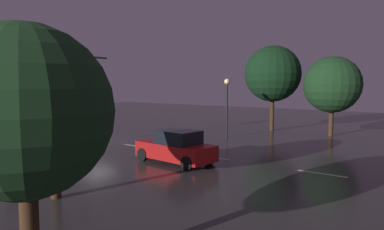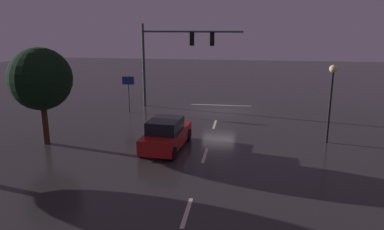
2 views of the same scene
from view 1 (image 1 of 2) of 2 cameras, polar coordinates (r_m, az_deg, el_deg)
ground_plane at (r=26.39m, az=-15.22°, el=-3.98°), size 80.00×80.00×0.00m
traffic_signal_assembly at (r=24.71m, az=-23.37°, el=6.05°), size 7.99×0.47×6.66m
lane_dash_far at (r=23.40m, az=-9.15°, el=-4.99°), size 0.16×2.20×0.01m
lane_dash_mid at (r=19.62m, az=3.24°, el=-6.88°), size 0.16×2.20×0.01m
lane_dash_near at (r=17.14m, az=20.43°, el=-8.94°), size 0.16×2.20×0.01m
stop_bar at (r=27.98m, az=-17.75°, el=-3.53°), size 5.00×0.16×0.01m
car_approaching at (r=18.14m, az=-2.63°, el=-5.30°), size 2.23×4.49×1.70m
street_lamp_left_kerb at (r=26.54m, az=5.72°, el=3.13°), size 0.44×0.44×4.48m
route_sign at (r=21.29m, az=-27.40°, el=-0.98°), size 0.90×0.11×2.82m
tree_left_near at (r=29.29m, az=21.90°, el=4.61°), size 4.38×4.38×6.23m
tree_right_near at (r=7.39m, az=-25.60°, el=0.37°), size 3.39×3.39×5.22m
tree_left_far at (r=31.42m, az=13.04°, el=6.55°), size 4.88×4.88×7.41m
tree_right_far at (r=13.09m, az=-21.78°, el=3.19°), size 3.45×3.45×5.45m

